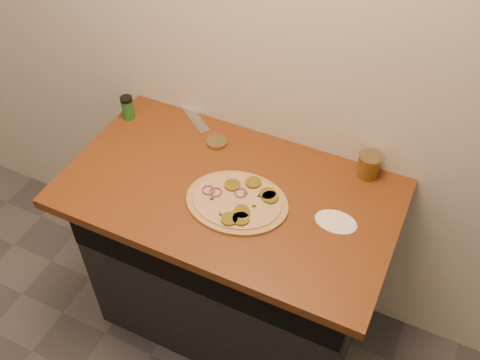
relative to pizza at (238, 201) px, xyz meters
The scene contains 8 objects.
cabinet 0.49m from the pizza, 124.74° to the left, with size 1.10×0.60×0.86m, color black.
countertop 0.08m from the pizza, 137.40° to the left, with size 1.20×0.70×0.04m, color brown.
pizza is the anchor object (origin of this frame).
chefs_knife 0.59m from the pizza, 137.41° to the left, with size 0.29×0.22×0.02m.
mason_jar_lid 0.32m from the pizza, 130.17° to the left, with size 0.08×0.08×0.02m, color #9D885B.
salsa_jar 0.50m from the pizza, 42.29° to the left, with size 0.08×0.08×0.09m.
spice_shaker 0.65m from the pizza, 158.62° to the left, with size 0.05×0.05×0.10m.
flour_spill 0.34m from the pizza, 11.03° to the left, with size 0.15×0.15×0.00m, color white.
Camera 1 is at (0.60, 0.24, 2.28)m, focal length 40.00 mm.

